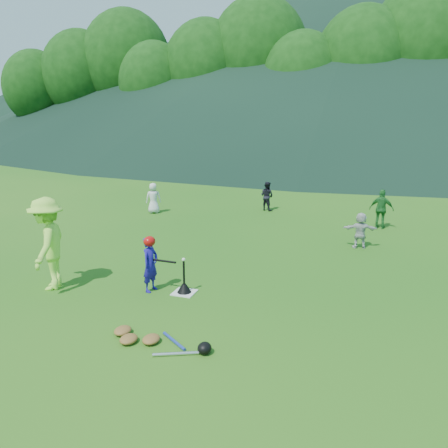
% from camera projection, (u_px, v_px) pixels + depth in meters
% --- Properties ---
extents(ground, '(120.00, 120.00, 0.00)m').
position_uv_depth(ground, '(184.00, 293.00, 9.15)').
color(ground, '#1B5C15').
rests_on(ground, ground).
extents(home_plate, '(0.45, 0.45, 0.02)m').
position_uv_depth(home_plate, '(184.00, 292.00, 9.15)').
color(home_plate, silver).
rests_on(home_plate, ground).
extents(baseball, '(0.08, 0.08, 0.08)m').
position_uv_depth(baseball, '(184.00, 260.00, 8.97)').
color(baseball, white).
rests_on(baseball, batting_tee).
extents(batter_child, '(0.33, 0.46, 1.17)m').
position_uv_depth(batter_child, '(150.00, 264.00, 9.13)').
color(batter_child, '#1D148F').
rests_on(batter_child, ground).
extents(adult_coach, '(1.18, 1.47, 1.98)m').
position_uv_depth(adult_coach, '(48.00, 244.00, 9.19)').
color(adult_coach, '#ADF447').
rests_on(adult_coach, ground).
extents(fielder_a, '(0.67, 0.58, 1.15)m').
position_uv_depth(fielder_a, '(153.00, 198.00, 16.44)').
color(fielder_a, silver).
rests_on(fielder_a, ground).
extents(fielder_b, '(0.66, 0.59, 1.12)m').
position_uv_depth(fielder_b, '(267.00, 196.00, 16.92)').
color(fielder_b, black).
rests_on(fielder_b, ground).
extents(fielder_c, '(0.79, 0.41, 1.29)m').
position_uv_depth(fielder_c, '(381.00, 209.00, 14.19)').
color(fielder_c, '#206B29').
rests_on(fielder_c, ground).
extents(fielder_d, '(0.98, 0.47, 1.01)m').
position_uv_depth(fielder_d, '(360.00, 230.00, 12.13)').
color(fielder_d, '#BEBEBE').
rests_on(fielder_d, ground).
extents(batting_tee, '(0.30, 0.30, 0.68)m').
position_uv_depth(batting_tee, '(184.00, 287.00, 9.12)').
color(batting_tee, black).
rests_on(batting_tee, home_plate).
extents(batter_gear, '(0.73, 0.26, 0.53)m').
position_uv_depth(batter_gear, '(150.00, 243.00, 9.01)').
color(batter_gear, '#B20E0B').
rests_on(batter_gear, ground).
extents(equipment_pile, '(1.80, 0.74, 0.19)m').
position_uv_depth(equipment_pile, '(151.00, 339.00, 7.13)').
color(equipment_pile, olive).
rests_on(equipment_pile, ground).
extents(outfield_fence, '(70.07, 0.08, 1.33)m').
position_uv_depth(outfield_fence, '(331.00, 153.00, 34.59)').
color(outfield_fence, gray).
rests_on(outfield_fence, ground).
extents(tree_line, '(70.04, 11.40, 14.82)m').
position_uv_depth(tree_line, '(346.00, 61.00, 38.02)').
color(tree_line, '#382314').
rests_on(tree_line, ground).
extents(distant_hills, '(155.00, 140.00, 32.00)m').
position_uv_depth(distant_hills, '(325.00, 53.00, 82.78)').
color(distant_hills, black).
rests_on(distant_hills, ground).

